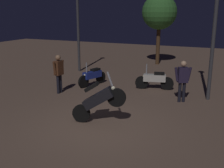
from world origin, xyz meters
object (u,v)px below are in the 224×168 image
motorcycle_black_foreground (98,100)px  person_rider_beside (183,78)px  streetlamp_near (217,3)px  motorcycle_white_parked_left (154,79)px  streetlamp_far (78,12)px  person_bystander_far (59,71)px  motorcycle_blue_parked_right (92,76)px

motorcycle_black_foreground → person_rider_beside: motorcycle_black_foreground is taller
streetlamp_near → motorcycle_white_parked_left: bearing=166.4°
streetlamp_far → person_bystander_far: bearing=-70.5°
motorcycle_white_parked_left → person_bystander_far: 4.10m
motorcycle_black_foreground → motorcycle_white_parked_left: bearing=71.1°
person_rider_beside → streetlamp_near: (0.89, 0.71, 2.66)m
streetlamp_far → person_rider_beside: bearing=-27.0°
motorcycle_white_parked_left → streetlamp_near: bearing=152.2°
person_bystander_far → streetlamp_far: bearing=114.7°
motorcycle_black_foreground → streetlamp_far: size_ratio=0.32×
person_bystander_far → streetlamp_near: streetlamp_near is taller
motorcycle_blue_parked_right → streetlamp_far: bearing=-121.3°
streetlamp_near → motorcycle_black_foreground: bearing=-126.6°
person_rider_beside → motorcycle_blue_parked_right: bearing=51.4°
motorcycle_blue_parked_right → streetlamp_near: streetlamp_near is taller
motorcycle_white_parked_left → streetlamp_near: 3.93m
streetlamp_far → streetlamp_near: bearing=-19.2°
person_rider_beside → person_bystander_far: bearing=71.9°
motorcycle_white_parked_left → motorcycle_blue_parked_right: size_ratio=1.01×
motorcycle_white_parked_left → streetlamp_far: (-4.91, 1.94, 2.82)m
motorcycle_black_foreground → person_bystander_far: (-2.93, 2.22, 0.21)m
person_bystander_far → streetlamp_near: size_ratio=0.28×
motorcycle_blue_parked_right → motorcycle_white_parked_left: bearing=118.3°
motorcycle_blue_parked_right → streetlamp_far: size_ratio=0.31×
motorcycle_black_foreground → person_bystander_far: 3.68m
motorcycle_black_foreground → streetlamp_near: bearing=41.5°
motorcycle_blue_parked_right → motorcycle_black_foreground: bearing=47.9°
person_bystander_far → motorcycle_blue_parked_right: bearing=72.2°
motorcycle_white_parked_left → streetlamp_near: (2.29, -0.56, 3.15)m
motorcycle_white_parked_left → streetlamp_far: 5.99m
motorcycle_blue_parked_right → person_bystander_far: 1.84m
motorcycle_blue_parked_right → streetlamp_near: 5.96m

